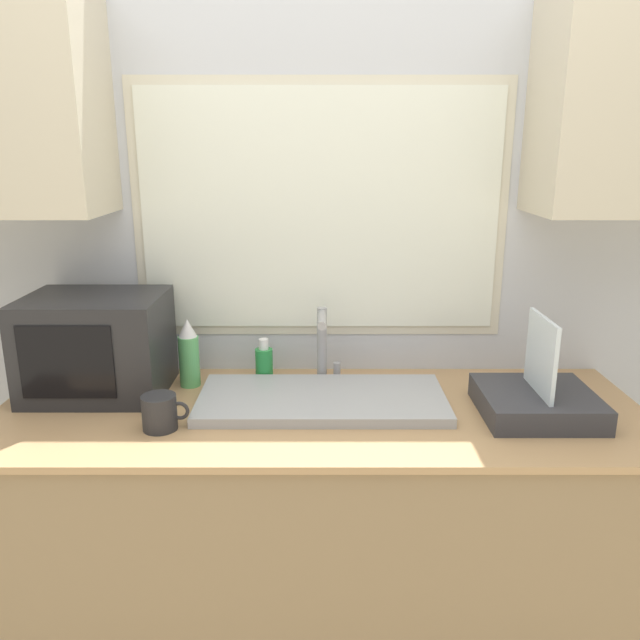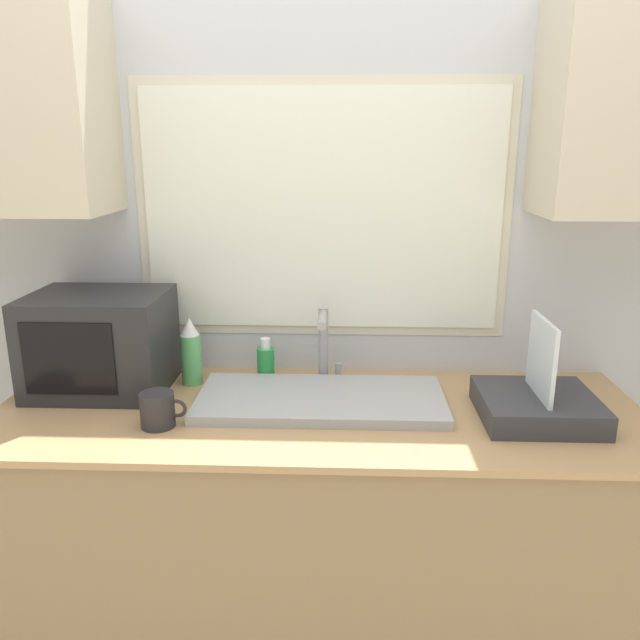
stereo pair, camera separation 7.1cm
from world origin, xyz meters
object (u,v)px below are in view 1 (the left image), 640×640
(soap_bottle, at_px, (262,363))
(mug_near_sink, at_px, (158,413))
(faucet, at_px, (321,340))
(microwave, at_px, (95,345))
(spray_bottle, at_px, (187,354))
(dish_rack, at_px, (535,399))

(soap_bottle, relative_size, mug_near_sink, 1.09)
(faucet, height_order, microwave, microwave)
(mug_near_sink, bearing_deg, soap_bottle, 56.31)
(spray_bottle, bearing_deg, dish_rack, -12.24)
(dish_rack, bearing_deg, spray_bottle, 167.76)
(dish_rack, bearing_deg, faucet, 157.57)
(microwave, relative_size, mug_near_sink, 3.22)
(microwave, xyz_separation_m, spray_bottle, (0.27, 0.05, -0.05))
(spray_bottle, relative_size, mug_near_sink, 1.73)
(faucet, height_order, soap_bottle, faucet)
(dish_rack, relative_size, soap_bottle, 2.29)
(faucet, xyz_separation_m, microwave, (-0.70, -0.08, 0.01))
(faucet, relative_size, microwave, 0.59)
(soap_bottle, bearing_deg, faucet, -7.56)
(dish_rack, bearing_deg, soap_bottle, 160.96)
(dish_rack, bearing_deg, microwave, 172.51)
(microwave, bearing_deg, soap_bottle, 11.87)
(soap_bottle, bearing_deg, mug_near_sink, -123.69)
(spray_bottle, distance_m, soap_bottle, 0.25)
(microwave, distance_m, spray_bottle, 0.28)
(faucet, bearing_deg, soap_bottle, 172.44)
(microwave, distance_m, dish_rack, 1.33)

